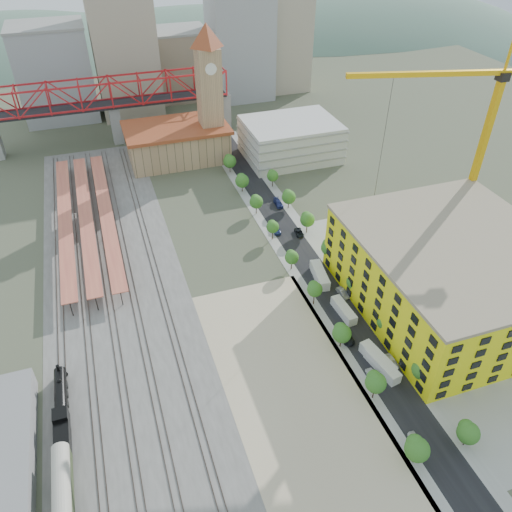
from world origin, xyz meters
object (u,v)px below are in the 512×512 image
object	(u,v)px
clock_tower	(209,81)
locomotive	(61,406)
construction_building	(453,274)
tower_crane	(475,125)
car_0	(416,442)
site_trailer_c	(344,310)
site_trailer_a	(382,366)
site_trailer_d	(320,275)
coach	(63,497)
site_trailer_b	(378,359)

from	to	relation	value
clock_tower	locomotive	bearing A→B (deg)	-119.29
construction_building	tower_crane	xyz separation A→B (m)	(18.24, 25.23, 25.32)
construction_building	car_0	bearing A→B (deg)	-132.20
car_0	tower_crane	bearing A→B (deg)	53.72
site_trailer_c	site_trailer_a	bearing A→B (deg)	-93.10
site_trailer_d	locomotive	bearing A→B (deg)	-153.40
coach	site_trailer_c	world-z (taller)	coach
construction_building	site_trailer_c	world-z (taller)	construction_building
construction_building	site_trailer_a	xyz separation A→B (m)	(-26.00, -14.07, -8.10)
site_trailer_c	site_trailer_b	bearing A→B (deg)	-93.10
clock_tower	site_trailer_a	world-z (taller)	clock_tower
construction_building	site_trailer_d	world-z (taller)	construction_building
site_trailer_a	site_trailer_d	size ratio (longest dim) A/B	0.93
coach	site_trailer_a	xyz separation A→B (m)	(66.00, 9.07, -1.69)
locomotive	site_trailer_b	distance (m)	66.58
clock_tower	coach	xyz separation A→B (m)	(-58.00, -123.13, -25.69)
locomotive	site_trailer_d	size ratio (longest dim) A/B	2.09
tower_crane	car_0	distance (m)	81.61
tower_crane	car_0	xyz separation A→B (m)	(-47.24, -57.21, -34.01)
locomotive	site_trailer_d	distance (m)	69.54
coach	site_trailer_a	world-z (taller)	coach
locomotive	site_trailer_c	bearing A→B (deg)	6.69
clock_tower	site_trailer_d	xyz separation A→B (m)	(8.00, -81.50, -27.28)
site_trailer_a	site_trailer_c	distance (m)	18.42
coach	tower_crane	bearing A→B (deg)	23.69
site_trailer_a	construction_building	bearing A→B (deg)	18.97
locomotive	tower_crane	xyz separation A→B (m)	(110.24, 28.62, 32.72)
tower_crane	site_trailer_c	world-z (taller)	tower_crane
coach	site_trailer_a	distance (m)	66.64
construction_building	site_trailer_a	distance (m)	30.65
coach	site_trailer_c	bearing A→B (deg)	22.61
clock_tower	site_trailer_b	size ratio (longest dim) A/B	5.28
coach	site_trailer_b	bearing A→B (deg)	9.46
locomotive	site_trailer_c	size ratio (longest dim) A/B	2.38
site_trailer_a	locomotive	bearing A→B (deg)	161.35
coach	car_0	size ratio (longest dim) A/B	4.23
coach	site_trailer_b	distance (m)	66.93
locomotive	site_trailer_a	distance (m)	66.86
site_trailer_a	site_trailer_c	world-z (taller)	site_trailer_a
coach	site_trailer_d	xyz separation A→B (m)	(66.00, 41.63, -1.59)
locomotive	site_trailer_a	bearing A→B (deg)	-9.19
site_trailer_b	site_trailer_d	xyz separation A→B (m)	(0.00, 30.63, 0.07)
coach	car_0	distance (m)	63.66
construction_building	site_trailer_c	size ratio (longest dim) A/B	5.58
site_trailer_c	car_0	bearing A→B (deg)	-97.82
tower_crane	site_trailer_b	xyz separation A→B (m)	(-44.24, -37.38, -33.39)
clock_tower	coach	distance (m)	138.51
locomotive	site_trailer_c	xyz separation A→B (m)	(66.00, 7.74, -0.77)
coach	site_trailer_b	world-z (taller)	coach
locomotive	car_0	bearing A→B (deg)	-24.41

